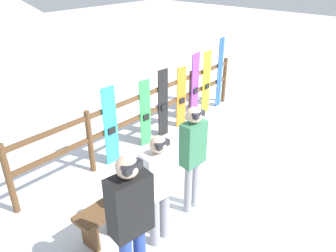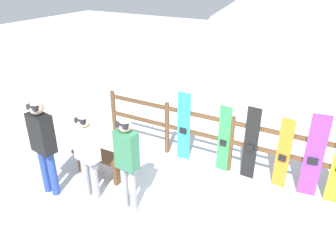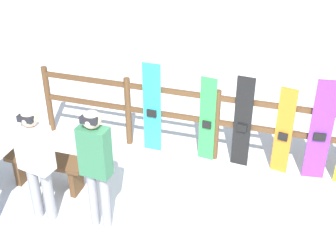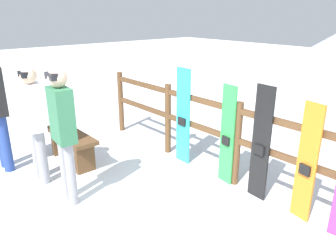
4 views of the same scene
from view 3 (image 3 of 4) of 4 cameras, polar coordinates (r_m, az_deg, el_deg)
ground_plane at (r=6.10m, az=2.03°, el=-12.79°), size 40.00×40.00×0.00m
fence at (r=7.06m, az=5.94°, el=0.88°), size 5.82×0.10×1.18m
bench at (r=6.82m, az=-14.48°, el=-4.75°), size 1.15×0.36×0.49m
person_white at (r=5.97m, az=-15.82°, el=-3.84°), size 0.46×0.31×1.60m
person_plaid_green at (r=5.63m, az=-8.82°, el=-4.25°), size 0.38×0.23×1.69m
snowboard_cyan at (r=7.21m, az=-1.96°, el=2.13°), size 0.29×0.06×1.50m
snowboard_green at (r=7.03m, az=4.81°, el=0.71°), size 0.25×0.08×1.39m
snowboard_black_stripe at (r=6.94m, az=9.07°, el=0.36°), size 0.26×0.07×1.47m
snowboard_orange at (r=6.93m, az=13.92°, el=-0.71°), size 0.25×0.09×1.39m
snowboard_purple at (r=6.89m, az=18.10°, el=-0.65°), size 0.31×0.09×1.58m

